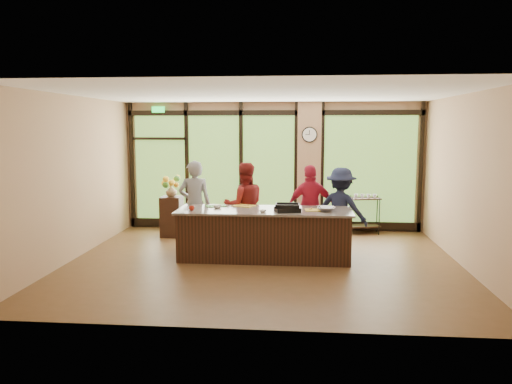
% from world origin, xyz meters
% --- Properties ---
extents(floor, '(7.00, 7.00, 0.00)m').
position_xyz_m(floor, '(0.00, 0.00, 0.00)').
color(floor, '#51361C').
rests_on(floor, ground).
extents(ceiling, '(7.00, 7.00, 0.00)m').
position_xyz_m(ceiling, '(0.00, 0.00, 3.00)').
color(ceiling, white).
rests_on(ceiling, back_wall).
extents(back_wall, '(7.00, 0.00, 7.00)m').
position_xyz_m(back_wall, '(0.00, 3.00, 1.50)').
color(back_wall, tan).
rests_on(back_wall, floor).
extents(left_wall, '(0.00, 6.00, 6.00)m').
position_xyz_m(left_wall, '(-3.50, 0.00, 1.50)').
color(left_wall, tan).
rests_on(left_wall, floor).
extents(right_wall, '(0.00, 6.00, 6.00)m').
position_xyz_m(right_wall, '(3.50, 0.00, 1.50)').
color(right_wall, tan).
rests_on(right_wall, floor).
extents(window_wall, '(6.90, 0.12, 3.00)m').
position_xyz_m(window_wall, '(0.16, 2.95, 1.39)').
color(window_wall, tan).
rests_on(window_wall, floor).
extents(island_base, '(3.10, 1.00, 0.88)m').
position_xyz_m(island_base, '(0.00, 0.30, 0.44)').
color(island_base, black).
rests_on(island_base, floor).
extents(countertop, '(3.20, 1.10, 0.04)m').
position_xyz_m(countertop, '(0.00, 0.30, 0.90)').
color(countertop, '#6E635B').
rests_on(countertop, island_base).
extents(wall_clock, '(0.36, 0.04, 0.36)m').
position_xyz_m(wall_clock, '(0.85, 2.87, 2.25)').
color(wall_clock, black).
rests_on(wall_clock, window_wall).
extents(cook_left, '(0.72, 0.55, 1.77)m').
position_xyz_m(cook_left, '(-1.45, 0.99, 0.88)').
color(cook_left, gray).
rests_on(cook_left, floor).
extents(cook_midleft, '(0.99, 0.86, 1.73)m').
position_xyz_m(cook_midleft, '(-0.46, 1.07, 0.86)').
color(cook_midleft, maroon).
rests_on(cook_midleft, floor).
extents(cook_midright, '(1.06, 0.66, 1.69)m').
position_xyz_m(cook_midright, '(0.86, 1.06, 0.84)').
color(cook_midright, '#AB1A32').
rests_on(cook_midright, floor).
extents(cook_right, '(1.22, 1.00, 1.64)m').
position_xyz_m(cook_right, '(1.45, 1.04, 0.82)').
color(cook_right, '#171B32').
rests_on(cook_right, floor).
extents(roasting_pan, '(0.50, 0.43, 0.08)m').
position_xyz_m(roasting_pan, '(0.43, 0.10, 0.96)').
color(roasting_pan, black).
rests_on(roasting_pan, countertop).
extents(mixing_bowl, '(0.37, 0.37, 0.08)m').
position_xyz_m(mixing_bowl, '(1.12, 0.21, 0.96)').
color(mixing_bowl, silver).
rests_on(mixing_bowl, countertop).
extents(cutting_board_left, '(0.45, 0.41, 0.01)m').
position_xyz_m(cutting_board_left, '(-0.96, 0.60, 0.93)').
color(cutting_board_left, '#3D7D2D').
rests_on(cutting_board_left, countertop).
extents(cutting_board_center, '(0.48, 0.43, 0.01)m').
position_xyz_m(cutting_board_center, '(-0.42, 0.67, 0.93)').
color(cutting_board_center, gold).
rests_on(cutting_board_center, countertop).
extents(cutting_board_right, '(0.39, 0.30, 0.01)m').
position_xyz_m(cutting_board_right, '(0.93, 0.29, 0.93)').
color(cutting_board_right, gold).
rests_on(cutting_board_right, countertop).
extents(prep_bowl_near, '(0.16, 0.16, 0.04)m').
position_xyz_m(prep_bowl_near, '(-0.89, 0.41, 0.94)').
color(prep_bowl_near, silver).
rests_on(prep_bowl_near, countertop).
extents(prep_bowl_mid, '(0.16, 0.16, 0.04)m').
position_xyz_m(prep_bowl_mid, '(-0.01, -0.00, 0.94)').
color(prep_bowl_mid, silver).
rests_on(prep_bowl_mid, countertop).
extents(prep_bowl_far, '(0.13, 0.13, 0.03)m').
position_xyz_m(prep_bowl_far, '(0.25, 0.79, 0.93)').
color(prep_bowl_far, silver).
rests_on(prep_bowl_far, countertop).
extents(red_ramekin, '(0.13, 0.13, 0.08)m').
position_xyz_m(red_ramekin, '(-1.31, 0.08, 0.96)').
color(red_ramekin, '#A11E10').
rests_on(red_ramekin, countertop).
extents(flower_stand, '(0.45, 0.45, 0.90)m').
position_xyz_m(flower_stand, '(-2.19, 1.99, 0.45)').
color(flower_stand, black).
rests_on(flower_stand, floor).
extents(flower_vase, '(0.26, 0.26, 0.26)m').
position_xyz_m(flower_vase, '(-2.19, 1.99, 1.03)').
color(flower_vase, olive).
rests_on(flower_vase, flower_stand).
extents(bar_cart, '(0.74, 0.53, 0.91)m').
position_xyz_m(bar_cart, '(2.13, 2.70, 0.55)').
color(bar_cart, black).
rests_on(bar_cart, floor).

